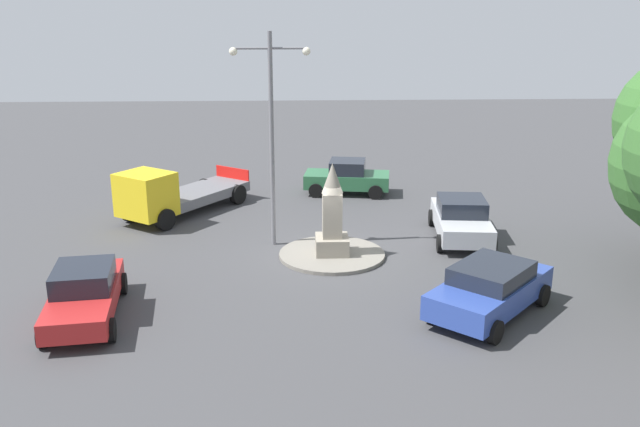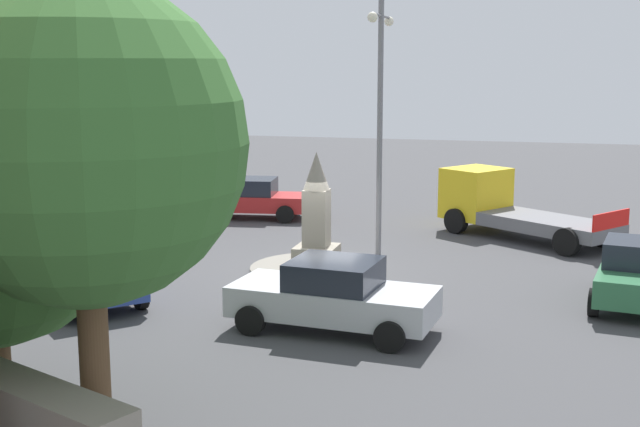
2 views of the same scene
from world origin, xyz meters
The scene contains 10 objects.
ground_plane centered at (0.00, 0.00, 0.00)m, with size 80.00×80.00×0.00m, color #424244.
traffic_island centered at (0.00, 0.00, 0.06)m, with size 3.65×3.65×0.13m, color gray.
monument centered at (0.00, 0.00, 1.44)m, with size 1.12×1.12×3.17m.
streetlamp centered at (-2.03, 1.32, 4.48)m, with size 2.72×0.28×7.49m.
car_silver_near_island centered at (4.87, 1.69, 0.78)m, with size 2.38×4.50×1.54m.
car_red_parked_right centered at (-7.09, -4.53, 0.74)m, with size 2.38×4.63×1.47m.
car_green_approaching centered at (1.16, 8.16, 0.77)m, with size 4.03×2.38×1.55m.
car_blue_parked_left centered at (4.13, -4.76, 0.78)m, with size 4.26×4.41×1.47m.
truck_yellow_far_side centered at (-6.29, 4.73, 0.97)m, with size 5.08×6.01×2.12m.
tree_mid_cluster centered at (11.65, -0.06, 4.59)m, with size 4.43×4.43×6.82m.
Camera 2 is at (21.69, 5.87, 5.69)m, focal length 47.39 mm.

